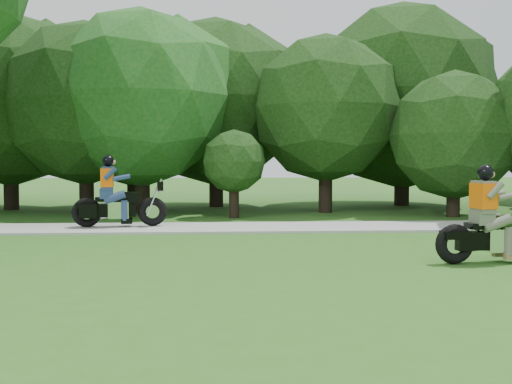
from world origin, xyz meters
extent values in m
plane|color=#30621C|center=(0.00, 0.00, 0.00)|extent=(100.00, 100.00, 0.00)
cube|color=gray|center=(0.00, 8.00, 0.03)|extent=(60.00, 2.20, 0.06)
cylinder|color=black|center=(-2.09, 15.35, 0.90)|extent=(0.50, 0.50, 1.80)
sphere|color=black|center=(-2.09, 15.35, 3.75)|extent=(6.00, 6.00, 6.00)
cylinder|color=black|center=(4.74, 15.50, 0.90)|extent=(0.54, 0.54, 1.80)
sphere|color=black|center=(4.74, 15.50, 4.02)|extent=(6.82, 6.82, 6.82)
cylinder|color=black|center=(-4.43, 12.77, 0.90)|extent=(0.48, 0.48, 1.80)
sphere|color=#164D1A|center=(-4.43, 12.77, 3.64)|extent=(5.67, 5.67, 5.67)
cylinder|color=black|center=(-9.00, 14.42, 0.90)|extent=(0.49, 0.49, 1.80)
sphere|color=black|center=(-9.00, 14.42, 3.70)|extent=(5.86, 5.86, 5.86)
cylinder|color=black|center=(4.92, 10.86, 0.59)|extent=(0.39, 0.39, 1.18)
sphere|color=black|center=(4.92, 10.86, 2.42)|extent=(3.84, 3.84, 3.84)
cylinder|color=black|center=(-4.98, 14.89, 0.78)|extent=(0.43, 0.43, 1.55)
sphere|color=black|center=(-4.98, 14.89, 3.04)|extent=(4.57, 4.57, 4.57)
cylinder|color=black|center=(-1.59, 10.91, 0.52)|extent=(0.29, 0.29, 1.04)
sphere|color=black|center=(-1.59, 10.91, 1.64)|extent=(1.86, 1.86, 1.86)
cylinder|color=black|center=(-6.24, 13.15, 0.89)|extent=(0.46, 0.46, 1.78)
sphere|color=black|center=(-6.24, 13.15, 3.49)|extent=(5.26, 5.26, 5.26)
cylinder|color=black|center=(1.40, 12.64, 0.90)|extent=(0.44, 0.44, 1.80)
sphere|color=black|center=(1.40, 12.64, 3.33)|extent=(4.73, 4.73, 4.73)
torus|color=black|center=(1.76, 2.50, 0.33)|extent=(0.68, 0.27, 0.66)
cube|color=black|center=(2.36, 2.58, 0.38)|extent=(1.18, 0.37, 0.30)
cube|color=silver|center=(2.52, 2.60, 0.38)|extent=(0.49, 0.38, 0.38)
cube|color=black|center=(2.78, 2.63, 0.66)|extent=(0.52, 0.34, 0.25)
cube|color=black|center=(2.24, 2.56, 0.62)|extent=(0.53, 0.36, 0.09)
cube|color=#515645|center=(2.24, 2.56, 0.76)|extent=(0.33, 0.39, 0.23)
cube|color=#515645|center=(2.26, 2.56, 1.10)|extent=(0.29, 0.42, 0.53)
cube|color=#FF6005|center=(2.26, 2.56, 1.12)|extent=(0.33, 0.47, 0.42)
sphere|color=black|center=(2.28, 2.57, 1.49)|extent=(0.26, 0.26, 0.26)
torus|color=black|center=(-5.25, 8.06, 0.42)|extent=(0.73, 0.28, 0.71)
torus|color=black|center=(-3.68, 8.24, 0.42)|extent=(0.73, 0.28, 0.71)
cube|color=black|center=(-4.65, 8.13, 0.47)|extent=(1.16, 0.37, 0.33)
cube|color=silver|center=(-4.50, 8.15, 0.47)|extent=(0.52, 0.40, 0.41)
cube|color=black|center=(-4.25, 8.18, 0.77)|extent=(0.56, 0.36, 0.27)
cube|color=black|center=(-4.78, 8.12, 0.73)|extent=(0.56, 0.38, 0.10)
cylinder|color=silver|center=(-3.64, 8.25, 0.77)|extent=(0.41, 0.09, 0.91)
cylinder|color=silver|center=(-3.47, 8.27, 1.21)|extent=(0.11, 0.65, 0.04)
cube|color=black|center=(-5.17, 7.85, 0.47)|extent=(0.44, 0.17, 0.35)
cube|color=black|center=(-5.23, 8.29, 0.47)|extent=(0.44, 0.17, 0.35)
cube|color=navy|center=(-4.78, 8.12, 0.88)|extent=(0.35, 0.42, 0.24)
cube|color=navy|center=(-4.76, 8.12, 1.24)|extent=(0.31, 0.46, 0.57)
cube|color=#FF6005|center=(-4.76, 8.12, 1.26)|extent=(0.35, 0.50, 0.45)
sphere|color=black|center=(-4.73, 8.12, 1.67)|extent=(0.29, 0.29, 0.29)
camera|label=1|loc=(-2.15, -7.67, 1.73)|focal=45.00mm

